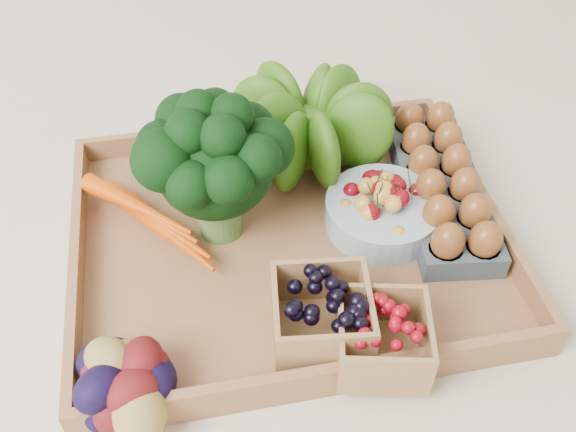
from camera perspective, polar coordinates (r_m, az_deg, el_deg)
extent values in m
plane|color=beige|center=(0.86, 0.00, -2.81)|extent=(4.00, 4.00, 0.00)
cube|color=#8F613C|center=(0.85, 0.00, -2.47)|extent=(0.55, 0.45, 0.01)
sphere|color=#234D0C|center=(0.92, 2.05, 8.63)|extent=(0.15, 0.15, 0.15)
cylinder|color=#8C9EA5|center=(0.86, 8.38, 0.30)|extent=(0.15, 0.15, 0.04)
cube|color=#3C444C|center=(0.92, 13.36, 2.28)|extent=(0.14, 0.31, 0.03)
cube|color=black|center=(0.73, 3.00, -8.91)|extent=(0.12, 0.12, 0.07)
cube|color=maroon|center=(0.72, 8.41, -10.71)|extent=(0.12, 0.12, 0.07)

